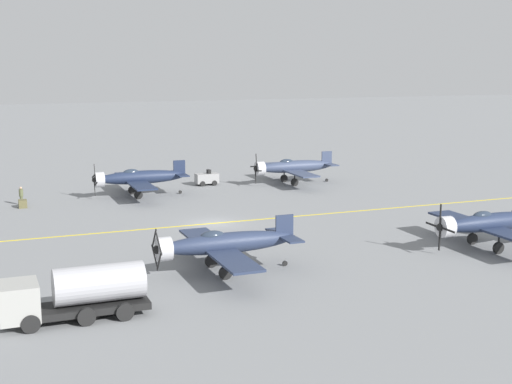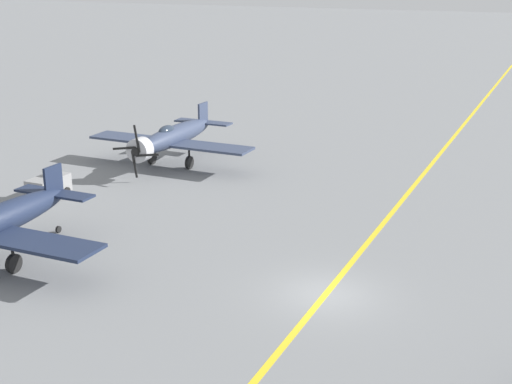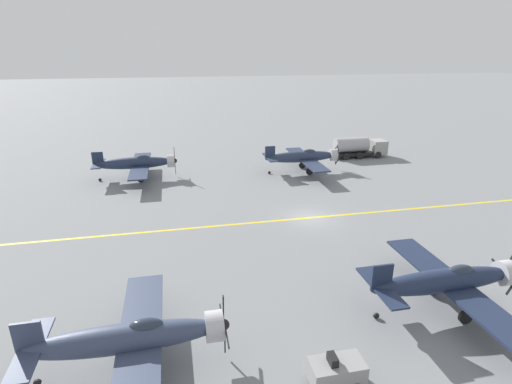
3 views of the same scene
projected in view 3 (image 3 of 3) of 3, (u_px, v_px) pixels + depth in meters
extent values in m
plane|color=slate|center=(311.00, 218.00, 38.21)|extent=(400.00, 400.00, 0.00)
cube|color=yellow|center=(311.00, 218.00, 38.21)|extent=(0.30, 160.00, 0.01)
ellipsoid|color=#252F49|center=(301.00, 157.00, 51.62)|extent=(1.50, 9.50, 1.42)
cylinder|color=#B7B7BC|center=(333.00, 155.00, 52.49)|extent=(1.57, 0.90, 1.58)
ellipsoid|color=#232D3D|center=(309.00, 152.00, 51.65)|extent=(0.80, 1.70, 0.76)
cube|color=#252F49|center=(306.00, 159.00, 51.88)|extent=(12.00, 2.10, 0.16)
cube|color=#252F49|center=(270.00, 157.00, 50.76)|extent=(4.40, 1.10, 0.12)
cube|color=#252F49|center=(270.00, 152.00, 50.54)|extent=(0.14, 1.30, 1.60)
sphere|color=black|center=(336.00, 155.00, 52.58)|extent=(0.56, 0.56, 0.56)
cube|color=black|center=(335.00, 159.00, 53.33)|extent=(1.22, 0.06, 1.44)
cube|color=black|center=(338.00, 160.00, 52.15)|extent=(1.44, 0.06, 1.22)
cube|color=black|center=(339.00, 151.00, 51.84)|extent=(1.22, 0.06, 1.44)
cube|color=black|center=(335.00, 149.00, 53.02)|extent=(1.44, 0.06, 1.22)
cylinder|color=black|center=(302.00, 161.00, 53.47)|extent=(0.14, 0.14, 1.26)
cylinder|color=black|center=(302.00, 165.00, 53.69)|extent=(0.22, 0.90, 0.90)
cylinder|color=black|center=(310.00, 167.00, 50.72)|extent=(0.14, 0.14, 1.26)
cylinder|color=black|center=(310.00, 172.00, 50.93)|extent=(0.22, 0.90, 0.90)
cylinder|color=black|center=(269.00, 173.00, 51.44)|extent=(0.12, 0.36, 0.36)
ellipsoid|color=#202A43|center=(134.00, 163.00, 48.80)|extent=(1.50, 9.50, 1.42)
cylinder|color=#B7B7BC|center=(171.00, 161.00, 49.67)|extent=(1.58, 0.90, 1.58)
ellipsoid|color=#232D3D|center=(143.00, 158.00, 48.83)|extent=(0.80, 1.70, 0.76)
cube|color=#202A43|center=(140.00, 165.00, 49.07)|extent=(12.00, 2.10, 0.16)
cube|color=#202A43|center=(98.00, 164.00, 47.95)|extent=(4.40, 1.10, 0.12)
cube|color=#202A43|center=(98.00, 159.00, 47.73)|extent=(0.14, 1.30, 1.60)
sphere|color=black|center=(175.00, 161.00, 49.77)|extent=(0.56, 0.56, 0.56)
cube|color=black|center=(175.00, 167.00, 50.08)|extent=(0.16, 0.06, 1.75)
cube|color=black|center=(175.00, 163.00, 48.97)|extent=(1.75, 0.06, 0.16)
cube|color=black|center=(174.00, 154.00, 49.46)|extent=(0.16, 0.06, 1.75)
cube|color=black|center=(175.00, 159.00, 50.57)|extent=(1.75, 0.06, 0.16)
cylinder|color=black|center=(142.00, 167.00, 50.66)|extent=(0.14, 0.14, 1.26)
cylinder|color=black|center=(142.00, 172.00, 50.88)|extent=(0.22, 0.90, 0.90)
cylinder|color=black|center=(140.00, 174.00, 47.90)|extent=(0.14, 0.14, 1.26)
cylinder|color=black|center=(141.00, 179.00, 48.12)|extent=(0.22, 0.90, 0.90)
cylinder|color=black|center=(100.00, 180.00, 48.63)|extent=(0.12, 0.36, 0.36)
ellipsoid|color=#1C2740|center=(442.00, 281.00, 24.14)|extent=(1.50, 9.50, 1.42)
cylinder|color=#B7B7BC|center=(505.00, 273.00, 25.01)|extent=(1.57, 0.90, 1.58)
ellipsoid|color=#232D3D|center=(460.00, 271.00, 24.17)|extent=(0.80, 1.70, 0.76)
cube|color=#1C2740|center=(452.00, 284.00, 24.40)|extent=(12.00, 2.10, 0.16)
cube|color=#1C2740|center=(381.00, 287.00, 23.29)|extent=(4.40, 1.10, 0.12)
cube|color=#1C2740|center=(382.00, 277.00, 23.07)|extent=(0.14, 1.30, 1.60)
sphere|color=black|center=(512.00, 272.00, 25.11)|extent=(0.56, 0.56, 0.56)
cube|color=black|center=(512.00, 258.00, 25.06)|extent=(0.65, 0.06, 1.71)
cube|color=black|center=(501.00, 269.00, 25.97)|extent=(1.71, 0.06, 0.65)
cube|color=black|center=(512.00, 286.00, 25.15)|extent=(0.65, 0.06, 1.71)
cylinder|color=black|center=(436.00, 280.00, 26.00)|extent=(0.14, 0.14, 1.26)
cylinder|color=black|center=(434.00, 288.00, 26.21)|extent=(0.22, 0.90, 0.90)
cylinder|color=black|center=(468.00, 308.00, 23.24)|extent=(0.14, 0.14, 1.26)
cylinder|color=black|center=(466.00, 317.00, 23.46)|extent=(0.22, 0.90, 0.90)
cylinder|color=black|center=(376.00, 316.00, 23.97)|extent=(0.12, 0.36, 0.36)
ellipsoid|color=#333E57|center=(123.00, 339.00, 19.35)|extent=(1.50, 9.50, 1.42)
cylinder|color=#B7B7BC|center=(214.00, 326.00, 20.23)|extent=(1.58, 0.90, 1.58)
ellipsoid|color=#232D3D|center=(146.00, 326.00, 19.39)|extent=(0.80, 1.70, 0.76)
cube|color=#333E57|center=(140.00, 342.00, 19.62)|extent=(12.00, 2.10, 0.16)
cube|color=#333E57|center=(31.00, 349.00, 18.50)|extent=(4.40, 1.10, 0.12)
cube|color=#333E57|center=(28.00, 337.00, 18.28)|extent=(0.14, 1.30, 1.60)
sphere|color=black|center=(224.00, 325.00, 20.32)|extent=(0.56, 0.56, 0.56)
cube|color=black|center=(225.00, 340.00, 20.49)|extent=(0.41, 0.06, 1.75)
cube|color=black|center=(226.00, 334.00, 19.48)|extent=(1.75, 0.06, 0.41)
cube|color=black|center=(223.00, 309.00, 20.15)|extent=(0.41, 0.06, 1.75)
cube|color=black|center=(222.00, 316.00, 21.16)|extent=(1.75, 0.06, 0.41)
cylinder|color=black|center=(143.00, 332.00, 21.21)|extent=(0.14, 0.14, 1.26)
cylinder|color=black|center=(144.00, 342.00, 21.43)|extent=(0.22, 0.90, 0.90)
cylinder|color=black|center=(139.00, 375.00, 18.45)|extent=(0.14, 0.14, 1.26)
cylinder|color=black|center=(37.00, 383.00, 19.18)|extent=(0.12, 0.36, 0.36)
cube|color=black|center=(359.00, 153.00, 59.22)|extent=(2.25, 8.00, 0.40)
cube|color=#999993|center=(378.00, 147.00, 59.52)|extent=(2.50, 2.08, 2.00)
cylinder|color=#9E9EA3|center=(351.00, 145.00, 58.52)|extent=(2.10, 4.96, 2.10)
cylinder|color=black|center=(370.00, 151.00, 60.84)|extent=(0.30, 1.00, 1.00)
cylinder|color=black|center=(378.00, 155.00, 58.65)|extent=(0.30, 1.00, 1.00)
cylinder|color=black|center=(353.00, 152.00, 60.27)|extent=(0.30, 1.00, 1.00)
cylinder|color=black|center=(360.00, 156.00, 58.09)|extent=(0.30, 1.00, 1.00)
cylinder|color=black|center=(340.00, 153.00, 59.87)|extent=(0.30, 1.00, 1.00)
cylinder|color=black|center=(346.00, 157.00, 57.68)|extent=(0.30, 1.00, 1.00)
cube|color=gray|center=(337.00, 371.00, 19.02)|extent=(1.40, 2.60, 1.10)
cube|color=black|center=(333.00, 359.00, 18.71)|extent=(0.70, 0.36, 0.44)
cylinder|color=black|center=(344.00, 367.00, 19.96)|extent=(0.20, 0.60, 0.60)
cylinder|color=black|center=(317.00, 371.00, 19.68)|extent=(0.20, 0.60, 0.60)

